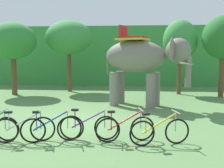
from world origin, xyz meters
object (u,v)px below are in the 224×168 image
at_px(elephant, 142,59).
at_px(bike_purple, 89,127).
at_px(tree_center_left, 180,41).
at_px(bike_white, 24,129).
at_px(tree_left, 69,38).
at_px(tree_far_right, 13,41).
at_px(bike_red, 125,128).
at_px(tree_center_right, 223,38).
at_px(bike_yellow, 160,131).
at_px(bike_blue, 51,128).

height_order(elephant, bike_purple, elephant).
relative_size(tree_center_left, bike_white, 2.70).
bearing_deg(tree_left, tree_far_right, -151.57).
bearing_deg(elephant, bike_white, -121.39).
height_order(tree_center_left, bike_white, tree_center_left).
distance_m(tree_far_right, bike_red, 11.18).
bearing_deg(tree_center_right, bike_yellow, -116.15).
height_order(tree_center_left, bike_purple, tree_center_left).
height_order(bike_white, bike_yellow, same).
relative_size(elephant, bike_yellow, 2.55).
bearing_deg(bike_white, elephant, 58.61).
bearing_deg(bike_purple, bike_yellow, -8.29).
distance_m(tree_center_left, bike_yellow, 10.10).
relative_size(tree_left, bike_yellow, 2.76).
xyz_separation_m(bike_white, bike_blue, (0.75, 0.10, 0.00)).
height_order(tree_center_right, elephant, tree_center_right).
xyz_separation_m(bike_white, bike_yellow, (3.76, 0.08, 0.00)).
xyz_separation_m(elephant, bike_white, (-3.38, -5.54, -1.82)).
distance_m(elephant, bike_yellow, 5.76).
bearing_deg(tree_center_left, bike_purple, -113.40).
relative_size(tree_center_left, tree_center_right, 0.97).
relative_size(tree_left, elephant, 1.08).
bearing_deg(tree_far_right, bike_red, -49.63).
height_order(bike_white, bike_purple, same).
relative_size(tree_center_right, bike_blue, 2.79).
xyz_separation_m(tree_left, bike_white, (1.19, -10.16, -3.09)).
distance_m(tree_left, tree_center_right, 9.29).
bearing_deg(bike_yellow, tree_left, 116.18).
bearing_deg(tree_left, elephant, -45.28).
height_order(tree_center_right, bike_white, tree_center_right).
relative_size(bike_blue, bike_red, 0.99).
bearing_deg(elephant, bike_blue, -115.82).
relative_size(tree_left, bike_red, 2.75).
height_order(tree_far_right, bike_purple, tree_far_right).
bearing_deg(bike_blue, bike_white, -172.54).
xyz_separation_m(tree_left, bike_red, (4.01, -9.87, -3.09)).
relative_size(tree_center_right, bike_red, 2.76).
height_order(elephant, bike_white, elephant).
bearing_deg(tree_center_left, bike_blue, -117.82).
height_order(bike_red, bike_yellow, same).
xyz_separation_m(tree_center_left, elephant, (-2.37, -4.03, -1.01)).
bearing_deg(tree_center_right, bike_purple, -126.82).
relative_size(tree_far_right, bike_yellow, 2.60).
relative_size(tree_center_right, bike_white, 2.77).
xyz_separation_m(tree_far_right, bike_yellow, (7.95, -8.45, -2.81)).
distance_m(tree_center_right, bike_red, 10.26).
xyz_separation_m(tree_far_right, bike_blue, (4.94, -8.44, -2.81)).
bearing_deg(bike_blue, tree_left, 100.92).
relative_size(bike_white, bike_purple, 0.97).
distance_m(tree_center_left, bike_purple, 10.41).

